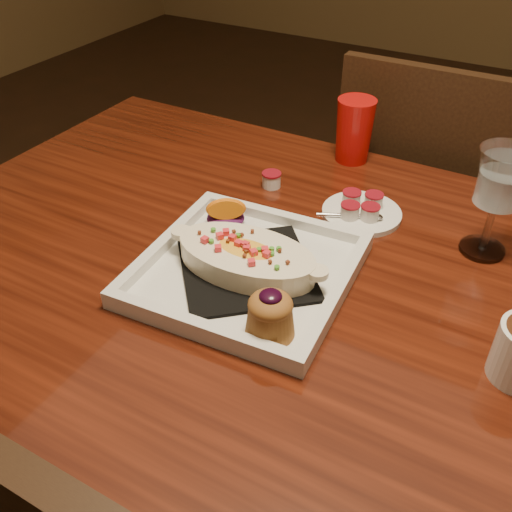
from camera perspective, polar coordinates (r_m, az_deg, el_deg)
The scene contains 7 objects.
table at distance 0.94m, azimuth 7.07°, elevation -7.52°, with size 1.50×0.90×0.75m.
chair_far at distance 1.51m, azimuth 16.25°, elevation 3.53°, with size 0.42×0.42×0.93m.
plate at distance 0.86m, azimuth -0.82°, elevation -1.15°, with size 0.33×0.33×0.08m.
goblet at distance 0.94m, azimuth 23.30°, elevation 6.62°, with size 0.09×0.09×0.18m.
saucer at distance 1.03m, azimuth 10.41°, elevation 4.49°, with size 0.14×0.14×0.10m.
creamer_loose at distance 1.11m, azimuth 1.56°, elevation 7.66°, with size 0.04×0.04×0.03m.
red_tumbler at distance 1.20m, azimuth 9.79°, elevation 12.26°, with size 0.08×0.08×0.13m, color red.
Camera 1 is at (0.22, -0.63, 1.31)m, focal length 40.00 mm.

